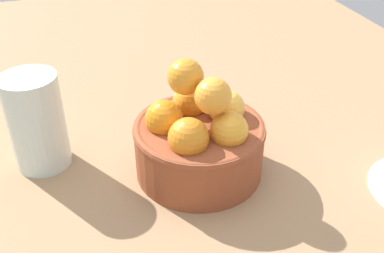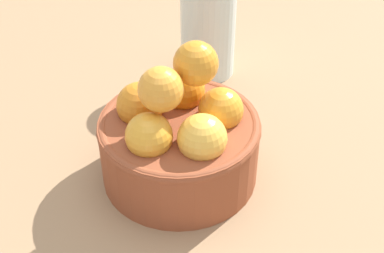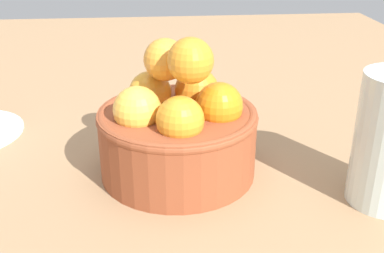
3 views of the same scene
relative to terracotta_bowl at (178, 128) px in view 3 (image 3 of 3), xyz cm
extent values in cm
cube|color=#997551|center=(0.00, 0.02, -6.80)|extent=(140.95, 95.07, 4.63)
cylinder|color=brown|center=(0.00, 0.02, -1.43)|extent=(14.08, 14.08, 6.09)
torus|color=brown|center=(0.00, 0.02, 1.21)|extent=(14.28, 14.28, 1.00)
sphere|color=orange|center=(3.09, -2.01, 2.38)|extent=(4.16, 4.16, 4.16)
sphere|color=gold|center=(2.88, 2.33, 2.38)|extent=(3.96, 3.96, 3.96)
sphere|color=#F4B340|center=(-1.31, 3.47, 2.38)|extent=(4.13, 4.13, 4.13)
sphere|color=orange|center=(-3.69, -0.16, 2.38)|extent=(3.96, 3.96, 3.96)
sphere|color=orange|center=(-0.97, -3.54, 2.38)|extent=(4.14, 4.14, 4.14)
sphere|color=orange|center=(1.57, 0.94, 5.86)|extent=(3.76, 3.76, 3.76)
sphere|color=orange|center=(-1.67, -1.02, 6.68)|extent=(3.82, 3.82, 3.82)
camera|label=1|loc=(38.13, -11.41, 27.56)|focal=41.81mm
camera|label=2|loc=(6.20, 37.39, 31.24)|focal=52.27mm
camera|label=3|loc=(-38.48, 2.28, 17.78)|focal=44.46mm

